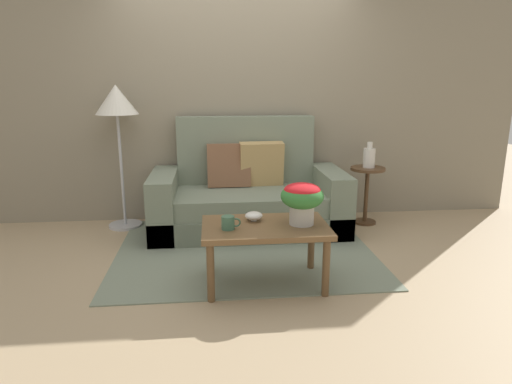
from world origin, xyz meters
The scene contains 11 objects.
ground_plane centered at (0.00, 0.00, 0.00)m, with size 14.00×14.00×0.00m, color tan.
wall_back centered at (0.00, 1.12, 1.48)m, with size 6.40×0.12×2.95m, color gray.
area_rug centered at (0.00, 0.00, 0.01)m, with size 2.29×1.90×0.01m, color gray.
couch centered at (0.09, 0.63, 0.33)m, with size 1.96×0.94×1.15m.
coffee_table centered at (0.10, -0.71, 0.41)m, with size 0.94×0.59×0.47m.
side_table centered at (1.37, 0.67, 0.43)m, with size 0.37×0.37×0.62m.
floor_lamp centered at (-1.21, 0.81, 1.24)m, with size 0.43×0.43×1.48m.
potted_plant centered at (0.38, -0.71, 0.68)m, with size 0.32×0.32×0.31m.
coffee_mug centered at (-0.17, -0.78, 0.52)m, with size 0.14×0.10×0.10m.
snack_bowl centered at (0.03, -0.59, 0.51)m, with size 0.14×0.14×0.07m.
table_vase centered at (1.38, 0.67, 0.73)m, with size 0.12×0.12×0.27m.
Camera 1 is at (-0.28, -3.82, 1.52)m, focal length 31.21 mm.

